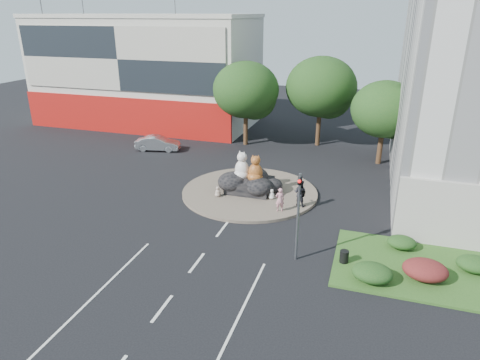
# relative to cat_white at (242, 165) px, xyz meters

# --- Properties ---
(ground) EXTENTS (120.00, 120.00, 0.00)m
(ground) POSITION_rel_cat_white_xyz_m (0.60, -10.01, -2.17)
(ground) COLOR black
(ground) RESTS_ON ground
(roundabout_island) EXTENTS (10.00, 10.00, 0.20)m
(roundabout_island) POSITION_rel_cat_white_xyz_m (0.60, -0.01, -2.07)
(roundabout_island) COLOR brown
(roundabout_island) RESTS_ON ground
(rock_plinth) EXTENTS (3.20, 2.60, 0.90)m
(rock_plinth) POSITION_rel_cat_white_xyz_m (0.60, -0.01, -1.52)
(rock_plinth) COLOR black
(rock_plinth) RESTS_ON roundabout_island
(shophouse_block) EXTENTS (25.20, 12.30, 17.40)m
(shophouse_block) POSITION_rel_cat_white_xyz_m (-17.40, 17.90, 4.02)
(shophouse_block) COLOR beige
(shophouse_block) RESTS_ON ground
(grass_verge) EXTENTS (10.00, 6.00, 0.12)m
(grass_verge) POSITION_rel_cat_white_xyz_m (12.60, -7.01, -2.11)
(grass_verge) COLOR #244C19
(grass_verge) RESTS_ON ground
(tree_left) EXTENTS (6.46, 6.46, 8.27)m
(tree_left) POSITION_rel_cat_white_xyz_m (-3.33, 12.06, 3.08)
(tree_left) COLOR #382314
(tree_left) RESTS_ON ground
(tree_mid) EXTENTS (6.84, 6.84, 8.76)m
(tree_mid) POSITION_rel_cat_white_xyz_m (3.67, 14.06, 3.39)
(tree_mid) COLOR #382314
(tree_mid) RESTS_ON ground
(tree_right) EXTENTS (5.70, 5.70, 7.30)m
(tree_right) POSITION_rel_cat_white_xyz_m (9.67, 10.05, 2.46)
(tree_right) COLOR #382314
(tree_right) RESTS_ON ground
(hedge_near_green) EXTENTS (2.00, 1.60, 0.90)m
(hedge_near_green) POSITION_rel_cat_white_xyz_m (9.60, -9.01, -1.60)
(hedge_near_green) COLOR #133C17
(hedge_near_green) RESTS_ON grass_verge
(hedge_red) EXTENTS (2.20, 1.76, 0.99)m
(hedge_red) POSITION_rel_cat_white_xyz_m (12.10, -8.01, -1.55)
(hedge_red) COLOR #501519
(hedge_red) RESTS_ON grass_verge
(hedge_mid_green) EXTENTS (1.80, 1.44, 0.81)m
(hedge_mid_green) POSITION_rel_cat_white_xyz_m (14.60, -6.51, -1.64)
(hedge_mid_green) COLOR #133C17
(hedge_mid_green) RESTS_ON grass_verge
(hedge_back_green) EXTENTS (1.60, 1.28, 0.72)m
(hedge_back_green) POSITION_rel_cat_white_xyz_m (11.10, -5.21, -1.69)
(hedge_back_green) COLOR #133C17
(hedge_back_green) RESTS_ON grass_verge
(traffic_light) EXTENTS (0.44, 1.24, 5.00)m
(traffic_light) POSITION_rel_cat_white_xyz_m (5.70, -8.01, 1.46)
(traffic_light) COLOR #595B60
(traffic_light) RESTS_ON ground
(street_lamp) EXTENTS (2.34, 0.22, 8.06)m
(street_lamp) POSITION_rel_cat_white_xyz_m (13.42, -2.01, 2.39)
(street_lamp) COLOR #595B60
(street_lamp) RESTS_ON ground
(cat_white) EXTENTS (1.61, 1.52, 2.13)m
(cat_white) POSITION_rel_cat_white_xyz_m (0.00, 0.00, 0.00)
(cat_white) COLOR beige
(cat_white) RESTS_ON rock_plinth
(cat_tabby) EXTENTS (1.28, 1.14, 2.01)m
(cat_tabby) POSITION_rel_cat_white_xyz_m (1.07, -0.16, -0.06)
(cat_tabby) COLOR #BE6327
(cat_tabby) RESTS_ON rock_plinth
(kitten_calico) EXTENTS (0.57, 0.52, 0.79)m
(kitten_calico) POSITION_rel_cat_white_xyz_m (-1.29, -1.68, -1.57)
(kitten_calico) COLOR silver
(kitten_calico) RESTS_ON roundabout_island
(kitten_white) EXTENTS (0.58, 0.56, 0.75)m
(kitten_white) POSITION_rel_cat_white_xyz_m (2.50, -0.92, -1.59)
(kitten_white) COLOR silver
(kitten_white) RESTS_ON roundabout_island
(pedestrian_pink) EXTENTS (0.70, 0.60, 1.64)m
(pedestrian_pink) POSITION_rel_cat_white_xyz_m (3.49, -2.71, -1.15)
(pedestrian_pink) COLOR #C7818B
(pedestrian_pink) RESTS_ON roundabout_island
(pedestrian_dark) EXTENTS (1.05, 0.91, 1.85)m
(pedestrian_dark) POSITION_rel_cat_white_xyz_m (4.60, -1.44, -1.04)
(pedestrian_dark) COLOR black
(pedestrian_dark) RESTS_ON roundabout_island
(parked_car) EXTENTS (4.49, 2.37, 1.41)m
(parked_car) POSITION_rel_cat_white_xyz_m (-10.93, 7.45, -1.46)
(parked_car) COLOR #A5A9AD
(parked_car) RESTS_ON ground
(litter_bin) EXTENTS (0.61, 0.61, 0.68)m
(litter_bin) POSITION_rel_cat_white_xyz_m (8.14, -7.70, -1.71)
(litter_bin) COLOR black
(litter_bin) RESTS_ON grass_verge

